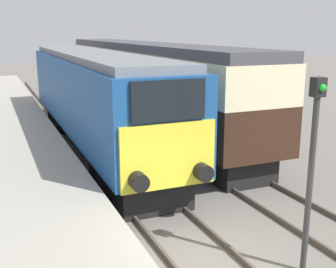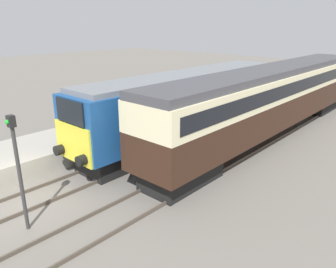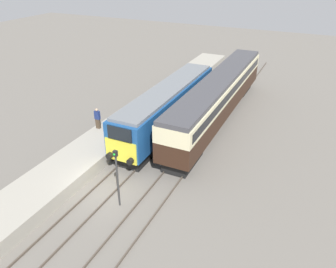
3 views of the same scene
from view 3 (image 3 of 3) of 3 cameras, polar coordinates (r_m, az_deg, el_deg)
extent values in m
plane|color=slate|center=(22.31, -11.31, -9.95)|extent=(120.00, 120.00, 0.00)
cube|color=#9E998C|center=(29.19, -7.63, 1.34)|extent=(3.50, 50.00, 0.96)
cube|color=#4C4238|center=(25.96, -6.25, -3.30)|extent=(0.07, 60.00, 0.14)
cube|color=#4C4238|center=(25.33, -3.46, -4.05)|extent=(0.07, 60.00, 0.14)
cube|color=#4C4238|center=(24.58, 0.59, -5.10)|extent=(0.07, 60.00, 0.14)
cube|color=#4C4238|center=(24.12, 3.70, -5.90)|extent=(0.07, 60.00, 0.14)
cube|color=black|center=(25.41, -4.92, -2.86)|extent=(2.03, 4.00, 1.00)
cube|color=black|center=(33.69, 3.80, 5.38)|extent=(2.03, 4.00, 1.00)
cube|color=navy|center=(28.60, 0.04, 5.19)|extent=(2.70, 15.29, 2.73)
cube|color=yellow|center=(22.90, -8.20, -3.00)|extent=(2.48, 0.10, 1.64)
cube|color=black|center=(22.22, -8.44, 0.01)|extent=(1.89, 0.10, 0.98)
cube|color=slate|center=(28.05, 0.04, 7.97)|extent=(2.38, 14.68, 0.24)
cylinder|color=black|center=(23.42, -10.16, -3.74)|extent=(0.44, 0.35, 0.44)
cylinder|color=black|center=(22.60, -6.59, -4.76)|extent=(0.44, 0.35, 0.44)
cube|color=black|center=(24.51, 2.61, -4.12)|extent=(1.89, 3.60, 0.95)
cube|color=black|center=(39.00, 12.35, 8.01)|extent=(1.89, 3.60, 0.95)
cube|color=#331E14|center=(30.96, 8.75, 5.50)|extent=(2.70, 21.13, 1.62)
cube|color=beige|center=(30.43, 8.95, 8.01)|extent=(2.71, 21.13, 1.28)
cube|color=black|center=(30.43, 8.95, 8.01)|extent=(2.75, 20.29, 0.70)
cube|color=#424247|center=(30.16, 9.07, 9.47)|extent=(2.48, 21.13, 0.36)
cube|color=#473828|center=(28.01, -12.07, 1.80)|extent=(0.36, 0.24, 0.85)
cube|color=navy|center=(27.68, -12.23, 3.24)|extent=(0.44, 0.26, 0.71)
sphere|color=tan|center=(27.49, -12.33, 4.13)|extent=(0.23, 0.23, 0.23)
cylinder|color=#333333|center=(20.04, -8.74, -8.20)|extent=(0.12, 0.12, 3.60)
cube|color=black|center=(18.94, -9.17, -3.38)|extent=(0.24, 0.20, 0.36)
sphere|color=green|center=(18.86, -9.36, -3.54)|extent=(0.14, 0.14, 0.14)
camera|label=1|loc=(18.85, -34.38, -5.14)|focal=45.00mm
camera|label=2|loc=(11.64, 21.90, -11.44)|focal=35.00mm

